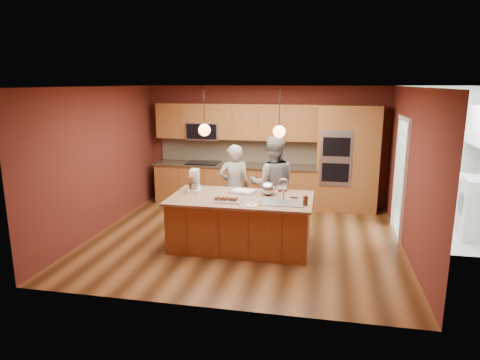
% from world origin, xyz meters
% --- Properties ---
extents(floor, '(5.50, 5.50, 0.00)m').
position_xyz_m(floor, '(0.00, 0.00, 0.00)').
color(floor, '#40230F').
rests_on(floor, ground).
extents(ceiling, '(5.50, 5.50, 0.00)m').
position_xyz_m(ceiling, '(0.00, 0.00, 2.70)').
color(ceiling, silver).
rests_on(ceiling, ground).
extents(wall_back, '(5.50, 0.00, 5.50)m').
position_xyz_m(wall_back, '(0.00, 2.50, 1.35)').
color(wall_back, '#562019').
rests_on(wall_back, ground).
extents(wall_front, '(5.50, 0.00, 5.50)m').
position_xyz_m(wall_front, '(0.00, -2.50, 1.35)').
color(wall_front, '#562019').
rests_on(wall_front, ground).
extents(wall_left, '(0.00, 5.00, 5.00)m').
position_xyz_m(wall_left, '(-2.75, 0.00, 1.35)').
color(wall_left, '#562019').
rests_on(wall_left, ground).
extents(wall_right, '(0.00, 5.00, 5.00)m').
position_xyz_m(wall_right, '(2.75, 0.00, 1.35)').
color(wall_right, '#562019').
rests_on(wall_right, ground).
extents(cabinet_run, '(3.74, 0.64, 2.30)m').
position_xyz_m(cabinet_run, '(-0.68, 2.25, 0.98)').
color(cabinet_run, brown).
rests_on(cabinet_run, floor).
extents(oven_column, '(1.30, 0.62, 2.30)m').
position_xyz_m(oven_column, '(1.85, 2.19, 1.15)').
color(oven_column, brown).
rests_on(oven_column, floor).
extents(doorway_trim, '(0.08, 1.11, 2.20)m').
position_xyz_m(doorway_trim, '(2.73, 0.80, 1.05)').
color(doorway_trim, white).
rests_on(doorway_trim, wall_right).
extents(pendant_left, '(0.20, 0.20, 0.80)m').
position_xyz_m(pendant_left, '(-0.61, -0.38, 2.00)').
color(pendant_left, black).
rests_on(pendant_left, ceiling).
extents(pendant_right, '(0.20, 0.20, 0.80)m').
position_xyz_m(pendant_right, '(0.63, -0.38, 2.00)').
color(pendant_right, black).
rests_on(pendant_right, ceiling).
extents(island, '(2.39, 1.34, 1.26)m').
position_xyz_m(island, '(0.02, -0.39, 0.45)').
color(island, brown).
rests_on(island, floor).
extents(person_left, '(0.69, 0.55, 1.64)m').
position_xyz_m(person_left, '(-0.31, 0.54, 0.82)').
color(person_left, black).
rests_on(person_left, floor).
extents(person_right, '(0.97, 0.81, 1.81)m').
position_xyz_m(person_right, '(0.43, 0.54, 0.90)').
color(person_right, slate).
rests_on(person_right, floor).
extents(stand_mixer, '(0.25, 0.32, 0.40)m').
position_xyz_m(stand_mixer, '(-0.86, -0.23, 1.05)').
color(stand_mixer, silver).
rests_on(stand_mixer, island).
extents(sheet_cake, '(0.49, 0.40, 0.05)m').
position_xyz_m(sheet_cake, '(-0.02, -0.10, 0.90)').
color(sheet_cake, '#B8BCC0').
rests_on(sheet_cake, island).
extents(cooling_rack, '(0.44, 0.32, 0.02)m').
position_xyz_m(cooling_rack, '(-0.15, -0.69, 0.89)').
color(cooling_rack, '#A2A5AA').
rests_on(cooling_rack, island).
extents(mixing_bowl, '(0.28, 0.28, 0.24)m').
position_xyz_m(mixing_bowl, '(0.43, -0.14, 0.99)').
color(mixing_bowl, '#A9ACB0').
rests_on(mixing_bowl, island).
extents(plate, '(0.18, 0.18, 0.01)m').
position_xyz_m(plate, '(0.27, -0.86, 0.89)').
color(plate, white).
rests_on(plate, island).
extents(tumbler, '(0.08, 0.08, 0.15)m').
position_xyz_m(tumbler, '(1.09, -0.68, 0.96)').
color(tumbler, '#3E2514').
rests_on(tumbler, island).
extents(phone, '(0.14, 0.10, 0.01)m').
position_xyz_m(phone, '(0.89, -0.27, 0.89)').
color(phone, black).
rests_on(phone, island).
extents(cupcakes_left, '(0.17, 0.17, 0.08)m').
position_xyz_m(cupcakes_left, '(-0.91, 0.02, 0.92)').
color(cupcakes_left, tan).
rests_on(cupcakes_left, island).
extents(cupcakes_rack, '(0.38, 0.15, 0.07)m').
position_xyz_m(cupcakes_rack, '(-0.19, -0.67, 0.93)').
color(cupcakes_rack, tan).
rests_on(cupcakes_rack, island).
extents(cupcakes_right, '(0.17, 0.17, 0.08)m').
position_xyz_m(cupcakes_right, '(0.66, 0.15, 0.92)').
color(cupcakes_right, tan).
rests_on(cupcakes_right, island).
extents(dryer, '(0.79, 0.81, 1.01)m').
position_xyz_m(dryer, '(4.18, 1.51, 0.50)').
color(dryer, silver).
rests_on(dryer, floor).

